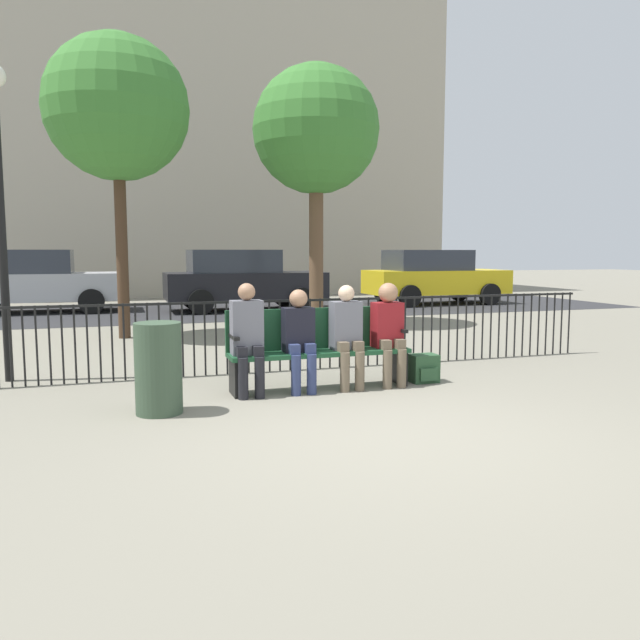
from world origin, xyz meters
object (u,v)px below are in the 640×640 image
at_px(park_bench, 318,345).
at_px(parked_car_0, 242,279).
at_px(seated_person_1, 299,335).
at_px(backpack, 424,369).
at_px(tree_0, 117,109).
at_px(trash_bin, 158,368).
at_px(parked_car_2, 434,276).
at_px(parked_car_1, 34,280).
at_px(seated_person_2, 347,331).
at_px(seated_person_3, 389,327).
at_px(seated_person_0, 248,334).
at_px(tree_1, 316,131).

height_order(park_bench, parked_car_0, parked_car_0).
relative_size(seated_person_1, backpack, 3.42).
bearing_deg(tree_0, trash_bin, -87.62).
height_order(seated_person_1, parked_car_2, parked_car_2).
distance_m(tree_0, parked_car_0, 6.45).
bearing_deg(parked_car_1, trash_bin, -78.35).
bearing_deg(seated_person_2, seated_person_3, 0.12).
distance_m(seated_person_0, parked_car_1, 11.41).
distance_m(park_bench, seated_person_0, 0.88).
bearing_deg(parked_car_0, seated_person_2, -94.14).
xyz_separation_m(seated_person_2, trash_bin, (-2.14, -0.48, -0.22)).
height_order(park_bench, seated_person_1, seated_person_1).
bearing_deg(tree_1, seated_person_0, -114.26).
distance_m(backpack, parked_car_1, 12.22).
height_order(tree_1, parked_car_2, tree_1).
bearing_deg(tree_1, park_bench, -107.69).
bearing_deg(seated_person_3, seated_person_0, 179.96).
relative_size(seated_person_2, parked_car_2, 0.28).
xyz_separation_m(seated_person_2, parked_car_1, (-4.49, 10.91, 0.18)).
xyz_separation_m(seated_person_1, seated_person_3, (1.09, 0.00, 0.04)).
xyz_separation_m(seated_person_0, trash_bin, (-0.98, -0.48, -0.24)).
relative_size(seated_person_0, seated_person_2, 1.03).
xyz_separation_m(seated_person_2, parked_car_2, (6.57, 10.07, 0.18)).
bearing_deg(tree_1, parked_car_0, 103.18).
bearing_deg(backpack, seated_person_3, -177.54).
distance_m(seated_person_3, backpack, 0.71).
relative_size(seated_person_2, trash_bin, 1.34).
xyz_separation_m(seated_person_2, tree_0, (-2.38, 5.22, 3.40)).
relative_size(tree_1, parked_car_1, 1.30).
xyz_separation_m(seated_person_0, parked_car_2, (7.73, 10.06, 0.16)).
relative_size(seated_person_0, parked_car_2, 0.29).
height_order(seated_person_0, seated_person_1, seated_person_0).
relative_size(parked_car_1, trash_bin, 4.70).
bearing_deg(tree_0, seated_person_2, -65.52).
bearing_deg(seated_person_1, seated_person_3, 0.18).
xyz_separation_m(tree_1, parked_car_0, (-0.88, 3.76, -3.23)).
height_order(seated_person_0, backpack, seated_person_0).
bearing_deg(trash_bin, seated_person_3, 10.29).
bearing_deg(seated_person_2, tree_1, 75.36).
bearing_deg(park_bench, parked_car_2, 55.28).
distance_m(park_bench, parked_car_2, 12.09).
distance_m(park_bench, parked_car_1, 11.57).
bearing_deg(trash_bin, seated_person_1, 17.02).
relative_size(park_bench, seated_person_2, 1.76).
distance_m(parked_car_1, parked_car_2, 11.09).
relative_size(parked_car_1, parked_car_2, 1.00).
bearing_deg(tree_1, backpack, -95.57).
bearing_deg(tree_0, parked_car_0, 56.40).
height_order(tree_0, trash_bin, tree_0).
relative_size(seated_person_1, parked_car_2, 0.27).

